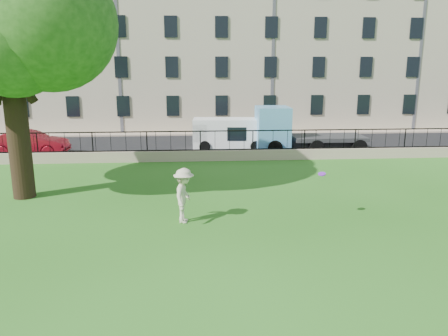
{
  "coord_description": "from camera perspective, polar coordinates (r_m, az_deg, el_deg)",
  "views": [
    {
      "loc": [
        -0.47,
        -12.43,
        5.29
      ],
      "look_at": [
        0.71,
        3.5,
        1.54
      ],
      "focal_mm": 35.0,
      "sensor_mm": 36.0,
      "label": 1
    }
  ],
  "objects": [
    {
      "name": "ground",
      "position": [
        13.52,
        -1.95,
        -9.85
      ],
      "size": [
        120.0,
        120.0,
        0.0
      ],
      "primitive_type": "plane",
      "color": "#265F16",
      "rests_on": "ground"
    },
    {
      "name": "white_van",
      "position": [
        28.27,
        0.81,
        4.46
      ],
      "size": [
        4.85,
        2.18,
        1.99
      ],
      "primitive_type": "cube",
      "rotation": [
        0.0,
        0.0,
        -0.07
      ],
      "color": "white",
      "rests_on": "street"
    },
    {
      "name": "iron_railing",
      "position": [
        24.78,
        -3.11,
        3.57
      ],
      "size": [
        50.0,
        0.05,
        1.13
      ],
      "color": "black",
      "rests_on": "retaining_wall"
    },
    {
      "name": "tree",
      "position": [
        19.39,
        -27.04,
        18.1
      ],
      "size": [
        8.61,
        6.85,
        10.99
      ],
      "color": "black",
      "rests_on": "ground"
    },
    {
      "name": "building_row",
      "position": [
        40.03,
        -3.71,
        15.51
      ],
      "size": [
        56.4,
        10.4,
        13.8
      ],
      "color": "#B2A78D",
      "rests_on": "ground"
    },
    {
      "name": "man",
      "position": [
        15.04,
        -5.24,
        -3.6
      ],
      "size": [
        0.93,
        1.35,
        1.91
      ],
      "primitive_type": "imported",
      "rotation": [
        0.0,
        0.0,
        1.38
      ],
      "color": "beige",
      "rests_on": "ground"
    },
    {
      "name": "blue_truck",
      "position": [
        28.1,
        11.12,
        5.02
      ],
      "size": [
        6.76,
        2.49,
        2.82
      ],
      "primitive_type": "cube",
      "rotation": [
        0.0,
        0.0,
        -0.02
      ],
      "color": "#62ADE7",
      "rests_on": "street"
    },
    {
      "name": "sidewalk",
      "position": [
        34.73,
        -3.44,
        4.52
      ],
      "size": [
        60.0,
        1.4,
        0.12
      ],
      "primitive_type": "cube",
      "color": "tan",
      "rests_on": "ground"
    },
    {
      "name": "red_sedan",
      "position": [
        28.93,
        -24.04,
        3.0
      ],
      "size": [
        4.55,
        1.7,
        1.48
      ],
      "primitive_type": "imported",
      "rotation": [
        0.0,
        0.0,
        1.54
      ],
      "color": "#B41629",
      "rests_on": "street"
    },
    {
      "name": "street",
      "position": [
        29.61,
        -3.28,
        2.9
      ],
      "size": [
        60.0,
        9.0,
        0.01
      ],
      "primitive_type": "cube",
      "color": "black",
      "rests_on": "ground"
    },
    {
      "name": "frisbee",
      "position": [
        15.48,
        12.67,
        -0.76
      ],
      "size": [
        0.29,
        0.28,
        0.12
      ],
      "primitive_type": "cylinder",
      "rotation": [
        0.21,
        -0.14,
        0.04
      ],
      "color": "purple"
    },
    {
      "name": "retaining_wall",
      "position": [
        24.94,
        -3.09,
        1.64
      ],
      "size": [
        50.0,
        0.4,
        0.6
      ],
      "primitive_type": "cube",
      "color": "tan",
      "rests_on": "ground"
    }
  ]
}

